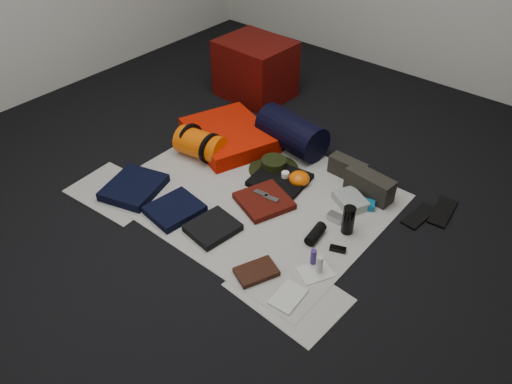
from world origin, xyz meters
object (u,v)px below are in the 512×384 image
Objects in this scene: sleeping_pad at (229,135)px; paperback_book at (256,272)px; red_cabinet at (255,69)px; water_bottle at (348,220)px; stuff_sack at (200,144)px; compact_camera at (335,217)px; navy_duffel at (292,132)px.

paperback_book is (0.98, -0.86, -0.04)m from sleeping_pad.
water_bottle is (1.50, -0.97, -0.14)m from red_cabinet.
red_cabinet is at bearing 107.59° from stuff_sack.
compact_camera is 0.45× the size of paperback_book.
red_cabinet is 1.68× the size of stuff_sack.
water_bottle is at bearing -12.84° from sleeping_pad.
red_cabinet is 1.69m from compact_camera.
stuff_sack is at bearing -121.94° from navy_duffel.
compact_camera is at bearing 1.92° from stuff_sack.
red_cabinet is at bearing 115.34° from sleeping_pad.
navy_duffel is at bearing 30.30° from sleeping_pad.
paperback_book is at bearing -30.75° from stuff_sack.
navy_duffel is 5.14× the size of compact_camera.
paperback_book is at bearing -47.98° from red_cabinet.
red_cabinet is 0.79m from sleeping_pad.
navy_duffel is at bearing 49.38° from stuff_sack.
sleeping_pad is 0.27m from stuff_sack.
stuff_sack reaches higher than water_bottle.
compact_camera is at bearing -25.47° from navy_duffel.
sleeping_pad is 1.30m from paperback_book.
paperback_book is (1.31, -1.56, -0.21)m from red_cabinet.
water_bottle is 0.63m from paperback_book.
water_bottle reaches higher than sleeping_pad.
paperback_book is (0.58, -1.09, -0.11)m from navy_duffel.
sleeping_pad reaches higher than compact_camera.
red_cabinet is 3.14× the size of water_bottle.
water_bottle is 1.86× the size of compact_camera.
compact_camera is 0.64m from paperback_book.
navy_duffel is at bearing 143.03° from compact_camera.
stuff_sack is 3.46× the size of compact_camera.
paperback_book is (-0.09, -0.63, -0.00)m from compact_camera.
navy_duffel is (0.42, 0.49, 0.03)m from stuff_sack.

